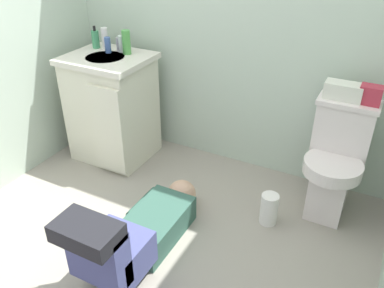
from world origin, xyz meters
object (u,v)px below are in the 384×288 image
at_px(tissue_box, 344,91).
at_px(bottle_clear, 122,44).
at_px(toiletry_bag, 371,95).
at_px(paper_towel_roll, 269,209).
at_px(person_plumber, 137,232).
at_px(bottle_blue, 108,45).
at_px(bottle_green, 126,42).
at_px(toilet, 335,161).
at_px(bottle_white, 105,39).
at_px(soap_dispenser, 96,39).
at_px(faucet, 118,44).
at_px(vanity_cabinet, 112,107).

bearing_deg(tissue_box, bottle_clear, -178.35).
height_order(tissue_box, toiletry_bag, toiletry_bag).
distance_m(bottle_clear, paper_towel_roll, 1.57).
xyz_separation_m(person_plumber, bottle_blue, (-0.83, 0.92, 0.70)).
bearing_deg(bottle_green, person_plumber, -54.57).
xyz_separation_m(toilet, toiletry_bag, (0.10, 0.09, 0.44)).
bearing_deg(person_plumber, paper_towel_roll, 47.22).
relative_size(tissue_box, bottle_white, 1.37).
distance_m(person_plumber, soap_dispenser, 1.56).
xyz_separation_m(toilet, bottle_white, (-1.77, 0.05, 0.53)).
relative_size(bottle_white, paper_towel_roll, 0.76).
relative_size(person_plumber, paper_towel_roll, 5.05).
distance_m(faucet, paper_towel_roll, 1.61).
distance_m(bottle_blue, bottle_green, 0.15).
height_order(person_plumber, toiletry_bag, toiletry_bag).
relative_size(toilet, paper_towel_roll, 3.56).
distance_m(tissue_box, toiletry_bag, 0.15).
height_order(tissue_box, bottle_clear, bottle_clear).
bearing_deg(toiletry_bag, bottle_white, -178.71).
relative_size(vanity_cabinet, bottle_green, 4.78).
bearing_deg(soap_dispenser, bottle_green, -2.18).
xyz_separation_m(toilet, person_plumber, (-0.87, -0.94, -0.19)).
height_order(person_plumber, bottle_clear, bottle_clear).
height_order(vanity_cabinet, paper_towel_roll, vanity_cabinet).
bearing_deg(faucet, bottle_blue, -116.20).
bearing_deg(bottle_clear, faucet, 163.73).
relative_size(vanity_cabinet, soap_dispenser, 4.94).
bearing_deg(bottle_blue, toilet, 0.49).
bearing_deg(paper_towel_roll, bottle_white, 165.96).
height_order(soap_dispenser, bottle_white, soap_dispenser).
relative_size(toilet, bottle_blue, 6.56).
distance_m(person_plumber, bottle_blue, 1.42).
xyz_separation_m(soap_dispenser, bottle_clear, (0.23, 0.01, -0.01)).
xyz_separation_m(person_plumber, bottle_clear, (-0.75, 0.98, 0.70)).
bearing_deg(faucet, tissue_box, 1.15).
height_order(faucet, person_plumber, faucet).
relative_size(tissue_box, bottle_clear, 1.81).
relative_size(toiletry_bag, bottle_white, 0.77).
xyz_separation_m(bottle_blue, bottle_clear, (0.08, 0.06, 0.00)).
bearing_deg(bottle_blue, paper_towel_roll, -12.31).
xyz_separation_m(person_plumber, soap_dispenser, (-0.98, 0.98, 0.71)).
height_order(person_plumber, soap_dispenser, soap_dispenser).
distance_m(tissue_box, bottle_white, 1.73).
height_order(bottle_blue, paper_towel_roll, bottle_blue).
bearing_deg(bottle_white, person_plumber, -47.69).
xyz_separation_m(toilet, paper_towel_roll, (-0.30, -0.32, -0.26)).
distance_m(vanity_cabinet, bottle_white, 0.51).
height_order(toilet, soap_dispenser, soap_dispenser).
distance_m(vanity_cabinet, bottle_blue, 0.47).
distance_m(faucet, soap_dispenser, 0.19).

